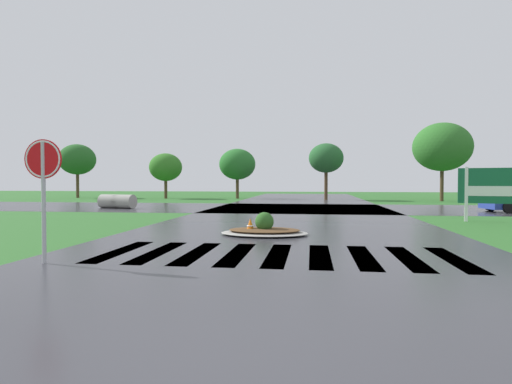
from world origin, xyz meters
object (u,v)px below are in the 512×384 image
at_px(stop_sign, 43,172).
at_px(drainage_pipe_stack, 117,201).
at_px(median_island, 264,230).
at_px(traffic_cone, 250,227).
at_px(estate_billboard, 498,188).

height_order(stop_sign, drainage_pipe_stack, stop_sign).
bearing_deg(median_island, stop_sign, -127.71).
relative_size(median_island, traffic_cone, 5.18).
bearing_deg(traffic_cone, median_island, 8.26).
relative_size(estate_billboard, traffic_cone, 5.42).
height_order(median_island, traffic_cone, median_island).
distance_m(estate_billboard, drainage_pipe_stack, 19.45).
bearing_deg(traffic_cone, estate_billboard, 29.30).
bearing_deg(estate_billboard, drainage_pipe_stack, -3.42).
distance_m(estate_billboard, traffic_cone, 10.31).
distance_m(median_island, drainage_pipe_stack, 14.79).
distance_m(stop_sign, drainage_pipe_stack, 17.01).
bearing_deg(drainage_pipe_stack, median_island, -47.67).
relative_size(stop_sign, drainage_pipe_stack, 1.03).
relative_size(stop_sign, estate_billboard, 0.89).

